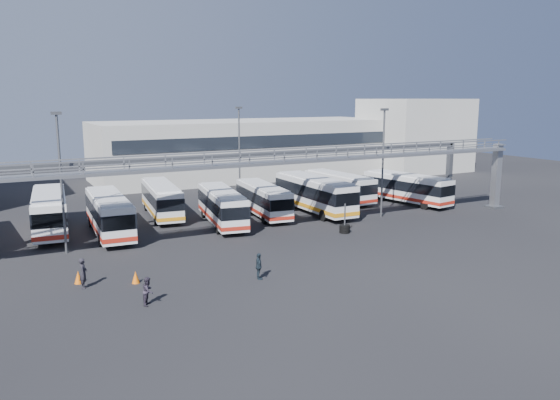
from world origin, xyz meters
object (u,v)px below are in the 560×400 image
light_pole_mid (383,157)px  bus_5 (263,199)px  bus_8 (407,187)px  tire_stack (345,228)px  bus_6 (314,193)px  light_pole_back (239,148)px  cone_right (78,277)px  pedestrian_d (259,266)px  bus_3 (161,198)px  pedestrian_a (83,273)px  pedestrian_b (148,291)px  bus_7 (339,186)px  cone_left (136,277)px  bus_1 (50,211)px  bus_2 (109,213)px  bus_4 (222,205)px  light_pole_left (61,175)px

light_pole_mid → bus_5: light_pole_mid is taller
bus_8 → tire_stack: size_ratio=4.29×
bus_6 → tire_stack: 8.69m
light_pole_back → cone_right: (-20.20, -21.39, -5.33)m
pedestrian_d → cone_right: (-10.07, 4.47, -0.45)m
bus_3 → bus_6: size_ratio=0.92×
pedestrian_a → pedestrian_b: pedestrian_a is taller
bus_6 → bus_7: bearing=36.0°
bus_5 → cone_left: bus_5 is taller
pedestrian_b → bus_3: bearing=16.8°
pedestrian_d → bus_1: bearing=42.5°
bus_2 → bus_8: 30.80m
light_pole_back → pedestrian_d: 28.20m
bus_2 → cone_left: size_ratio=14.76×
bus_4 → bus_5: 5.09m
light_pole_left → bus_5: (18.33, 4.72, -4.04)m
bus_1 → light_pole_mid: bearing=-10.5°
bus_4 → cone_left: (-10.57, -12.15, -1.37)m
bus_1 → cone_right: (0.16, -14.52, -1.50)m
bus_1 → cone_right: bus_1 is taller
cone_left → cone_right: bearing=152.9°
light_pole_left → pedestrian_d: bearing=-50.2°
pedestrian_b → cone_left: bearing=31.2°
cone_right → bus_4: bearing=37.7°
pedestrian_a → pedestrian_b: (2.70, -4.46, -0.13)m
pedestrian_a → cone_right: pedestrian_a is taller
bus_5 → bus_6: bearing=-3.6°
bus_5 → bus_7: bearing=22.3°
bus_1 → bus_2: size_ratio=1.02×
bus_5 → tire_stack: bearing=-64.9°
light_pole_mid → pedestrian_d: (-18.13, -10.86, -4.89)m
bus_6 → tire_stack: bearing=-103.3°
bus_2 → bus_4: size_ratio=1.05×
bus_2 → bus_6: size_ratio=0.96×
pedestrian_d → bus_6: bearing=-26.8°
bus_6 → bus_8: size_ratio=1.09×
light_pole_mid → light_pole_back: size_ratio=1.00×
cone_left → bus_1: bearing=101.4°
bus_3 → pedestrian_b: (-6.99, -21.85, -0.97)m
light_pole_left → tire_stack: (21.39, -4.52, -5.31)m
light_pole_left → bus_1: bearing=92.8°
tire_stack → bus_6: bearing=75.9°
bus_1 → cone_right: bearing=-83.9°
bus_5 → bus_8: bus_8 is taller
light_pole_back → cone_right: light_pole_back is taller
bus_5 → tire_stack: bus_5 is taller
bus_2 → pedestrian_d: 17.06m
light_pole_left → bus_1: size_ratio=0.89×
pedestrian_a → cone_left: size_ratio=2.42×
bus_2 → bus_5: (14.44, 0.64, -0.17)m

